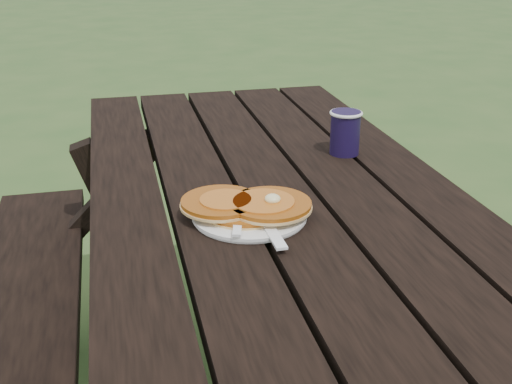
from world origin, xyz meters
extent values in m
cube|color=black|center=(0.00, 0.00, 0.73)|extent=(0.75, 1.80, 0.04)
cube|color=black|center=(-0.55, 0.00, 0.43)|extent=(0.25, 1.80, 0.04)
cube|color=black|center=(0.55, 0.00, 0.43)|extent=(0.25, 1.80, 0.04)
cylinder|color=white|center=(-0.08, -0.06, 0.76)|extent=(0.22, 0.22, 0.01)
cylinder|color=#A65412|center=(-0.09, -0.06, 0.77)|extent=(0.15, 0.15, 0.01)
cylinder|color=#A65412|center=(-0.13, -0.04, 0.78)|extent=(0.15, 0.15, 0.01)
cylinder|color=#A65412|center=(-0.05, -0.07, 0.78)|extent=(0.15, 0.15, 0.01)
cylinder|color=#A55617|center=(-0.06, -0.07, 0.79)|extent=(0.11, 0.11, 0.00)
ellipsoid|color=#F4E59E|center=(-0.04, -0.07, 0.79)|extent=(0.03, 0.03, 0.02)
cube|color=white|center=(-0.06, -0.12, 0.76)|extent=(0.02, 0.18, 0.00)
cylinder|color=black|center=(0.21, 0.24, 0.80)|extent=(0.07, 0.07, 0.10)
torus|color=white|center=(0.21, 0.24, 0.85)|extent=(0.08, 0.08, 0.01)
cylinder|color=black|center=(0.21, 0.24, 0.85)|extent=(0.06, 0.06, 0.01)
camera|label=1|loc=(-0.32, -1.11, 1.26)|focal=45.00mm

